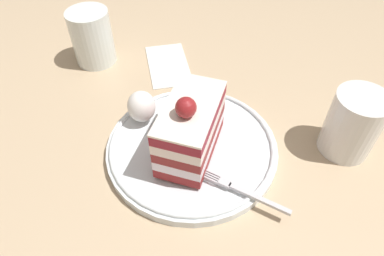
% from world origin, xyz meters
% --- Properties ---
extents(ground_plane, '(2.40, 2.40, 0.00)m').
position_xyz_m(ground_plane, '(0.00, 0.00, 0.00)').
color(ground_plane, tan).
extents(dessert_plate, '(0.24, 0.24, 0.02)m').
position_xyz_m(dessert_plate, '(-0.03, -0.03, 0.01)').
color(dessert_plate, silver).
rests_on(dessert_plate, ground_plane).
extents(cake_slice, '(0.13, 0.10, 0.11)m').
position_xyz_m(cake_slice, '(-0.04, -0.02, 0.06)').
color(cake_slice, maroon).
rests_on(cake_slice, dessert_plate).
extents(whipped_cream_dollop, '(0.04, 0.04, 0.05)m').
position_xyz_m(whipped_cream_dollop, '(0.02, 0.05, 0.04)').
color(whipped_cream_dollop, white).
rests_on(whipped_cream_dollop, dessert_plate).
extents(fork, '(0.07, 0.11, 0.00)m').
position_xyz_m(fork, '(-0.11, -0.08, 0.02)').
color(fork, silver).
rests_on(fork, dessert_plate).
extents(drink_glass_near, '(0.07, 0.07, 0.10)m').
position_xyz_m(drink_glass_near, '(-0.03, -0.25, 0.05)').
color(drink_glass_near, white).
rests_on(drink_glass_near, ground_plane).
extents(drink_glass_far, '(0.07, 0.07, 0.10)m').
position_xyz_m(drink_glass_far, '(0.20, 0.15, 0.04)').
color(drink_glass_far, white).
rests_on(drink_glass_far, ground_plane).
extents(folded_napkin, '(0.14, 0.09, 0.00)m').
position_xyz_m(folded_napkin, '(0.18, 0.01, 0.00)').
color(folded_napkin, silver).
rests_on(folded_napkin, ground_plane).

